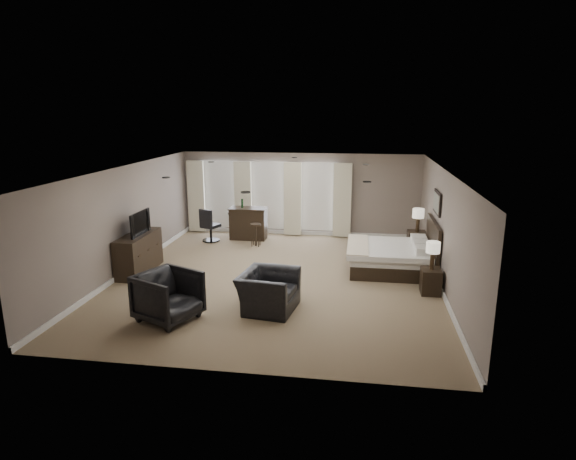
# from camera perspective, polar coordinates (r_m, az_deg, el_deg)

# --- Properties ---
(room) EXTENTS (7.60, 8.60, 2.64)m
(room) POSITION_cam_1_polar(r_m,az_deg,el_deg) (11.14, -1.32, 0.54)
(room) COLOR #7D6A4F
(room) RESTS_ON ground
(window_bay) EXTENTS (5.25, 0.20, 2.30)m
(window_bay) POSITION_cam_1_polar(r_m,az_deg,el_deg) (15.29, -2.40, 3.88)
(window_bay) COLOR silver
(window_bay) RESTS_ON room
(bed) EXTENTS (2.04, 1.95, 1.30)m
(bed) POSITION_cam_1_polar(r_m,az_deg,el_deg) (12.16, 11.61, -1.76)
(bed) COLOR silver
(bed) RESTS_ON ground
(nightstand_near) EXTENTS (0.41, 0.51, 0.55)m
(nightstand_near) POSITION_cam_1_polar(r_m,az_deg,el_deg) (10.99, 16.54, -5.83)
(nightstand_near) COLOR black
(nightstand_near) RESTS_ON ground
(nightstand_far) EXTENTS (0.49, 0.60, 0.65)m
(nightstand_far) POSITION_cam_1_polar(r_m,az_deg,el_deg) (13.72, 14.97, -1.54)
(nightstand_far) COLOR black
(nightstand_far) RESTS_ON ground
(lamp_near) EXTENTS (0.30, 0.30, 0.61)m
(lamp_near) POSITION_cam_1_polar(r_m,az_deg,el_deg) (10.81, 16.76, -2.92)
(lamp_near) COLOR beige
(lamp_near) RESTS_ON nightstand_near
(lamp_far) EXTENTS (0.31, 0.31, 0.65)m
(lamp_far) POSITION_cam_1_polar(r_m,az_deg,el_deg) (13.56, 15.14, 1.11)
(lamp_far) COLOR beige
(lamp_far) RESTS_ON nightstand_far
(wall_art) EXTENTS (0.04, 0.96, 0.56)m
(wall_art) POSITION_cam_1_polar(r_m,az_deg,el_deg) (12.03, 17.21, 3.12)
(wall_art) COLOR slate
(wall_art) RESTS_ON room
(dresser) EXTENTS (0.53, 1.65, 0.96)m
(dresser) POSITION_cam_1_polar(r_m,az_deg,el_deg) (12.38, -17.27, -2.65)
(dresser) COLOR black
(dresser) RESTS_ON ground
(tv) EXTENTS (0.57, 1.00, 0.13)m
(tv) POSITION_cam_1_polar(r_m,az_deg,el_deg) (12.24, -17.45, -0.21)
(tv) COLOR black
(tv) RESTS_ON dresser
(armchair_near) EXTENTS (0.93, 1.29, 1.04)m
(armchair_near) POSITION_cam_1_polar(r_m,az_deg,el_deg) (9.64, -2.34, -6.49)
(armchair_near) COLOR black
(armchair_near) RESTS_ON ground
(armchair_far) EXTENTS (1.27, 1.31, 1.04)m
(armchair_far) POSITION_cam_1_polar(r_m,az_deg,el_deg) (9.44, -14.00, -7.38)
(armchair_far) COLOR black
(armchair_far) RESTS_ON ground
(bar_counter) EXTENTS (1.14, 0.59, 0.99)m
(bar_counter) POSITION_cam_1_polar(r_m,az_deg,el_deg) (14.90, -4.71, 0.80)
(bar_counter) COLOR black
(bar_counter) RESTS_ON ground
(bar_stool_left) EXTENTS (0.41, 0.41, 0.80)m
(bar_stool_left) POSITION_cam_1_polar(r_m,az_deg,el_deg) (15.23, -6.42, 0.68)
(bar_stool_left) COLOR black
(bar_stool_left) RESTS_ON ground
(bar_stool_right) EXTENTS (0.36, 0.36, 0.67)m
(bar_stool_right) POSITION_cam_1_polar(r_m,az_deg,el_deg) (14.14, -3.83, -0.57)
(bar_stool_right) COLOR black
(bar_stool_right) RESTS_ON ground
(desk_chair) EXTENTS (0.68, 0.68, 1.02)m
(desk_chair) POSITION_cam_1_polar(r_m,az_deg,el_deg) (14.77, -9.16, 0.61)
(desk_chair) COLOR black
(desk_chair) RESTS_ON ground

